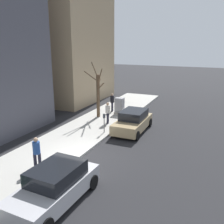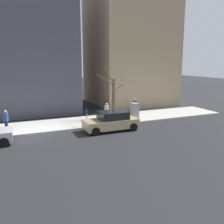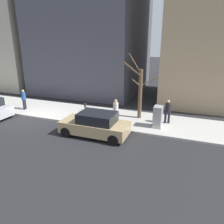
{
  "view_description": "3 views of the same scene",
  "coord_description": "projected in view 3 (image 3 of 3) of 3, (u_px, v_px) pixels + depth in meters",
  "views": [
    {
      "loc": [
        -6.74,
        10.96,
        6.21
      ],
      "look_at": [
        1.15,
        -6.85,
        0.81
      ],
      "focal_mm": 40.0,
      "sensor_mm": 36.0,
      "label": 1
    },
    {
      "loc": [
        -18.58,
        2.07,
        5.41
      ],
      "look_at": [
        0.62,
        -6.24,
        1.08
      ],
      "focal_mm": 40.0,
      "sensor_mm": 36.0,
      "label": 2
    },
    {
      "loc": [
        -12.43,
        -10.81,
        5.79
      ],
      "look_at": [
        -0.08,
        -6.11,
        1.3
      ],
      "focal_mm": 35.0,
      "sensor_mm": 36.0,
      "label": 3
    }
  ],
  "objects": [
    {
      "name": "pedestrian_midblock",
      "position": [
        116.0,
        110.0,
        15.13
      ],
      "size": [
        0.36,
        0.39,
        1.66
      ],
      "rotation": [
        0.0,
        0.0,
        1.9
      ],
      "color": "#1E1E2D",
      "rests_on": "sidewalk"
    },
    {
      "name": "parking_meter",
      "position": [
        85.0,
        111.0,
        15.26
      ],
      "size": [
        0.14,
        0.1,
        1.35
      ],
      "color": "slate",
      "rests_on": "sidewalk"
    },
    {
      "name": "pedestrian_near_meter",
      "position": [
        168.0,
        110.0,
        14.98
      ],
      "size": [
        0.36,
        0.39,
        1.66
      ],
      "rotation": [
        0.0,
        0.0,
        5.01
      ],
      "color": "#1E1E2D",
      "rests_on": "sidewalk"
    },
    {
      "name": "sidewalk",
      "position": [
        53.0,
        110.0,
        18.24
      ],
      "size": [
        4.0,
        36.0,
        0.15
      ],
      "primitive_type": "cube",
      "color": "#B2AFA8",
      "rests_on": "ground"
    },
    {
      "name": "bare_tree",
      "position": [
        140.0,
        91.0,
        15.66
      ],
      "size": [
        1.4,
        2.65,
        4.66
      ],
      "color": "brown",
      "rests_on": "sidewalk"
    },
    {
      "name": "utility_box",
      "position": [
        158.0,
        117.0,
        14.4
      ],
      "size": [
        0.83,
        0.61,
        1.43
      ],
      "color": "#A8A399",
      "rests_on": "sidewalk"
    },
    {
      "name": "ground_plane",
      "position": [
        37.0,
        119.0,
        16.5
      ],
      "size": [
        120.0,
        120.0,
        0.0
      ],
      "primitive_type": "plane",
      "color": "#232326"
    },
    {
      "name": "pedestrian_far_corner",
      "position": [
        24.0,
        98.0,
        17.94
      ],
      "size": [
        0.39,
        0.36,
        1.66
      ],
      "rotation": [
        0.0,
        0.0,
        3.43
      ],
      "color": "#1E1E2D",
      "rests_on": "sidewalk"
    },
    {
      "name": "parked_car_tan",
      "position": [
        95.0,
        125.0,
        13.43
      ],
      "size": [
        1.93,
        4.2,
        1.52
      ],
      "rotation": [
        0.0,
        0.0,
        -0.0
      ],
      "color": "tan",
      "rests_on": "ground"
    }
  ]
}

